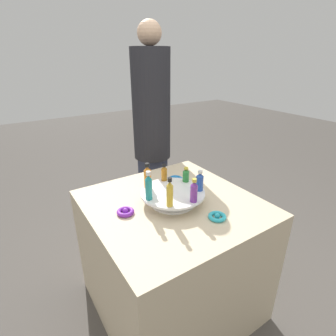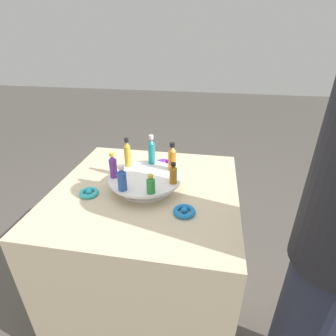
{
  "view_description": "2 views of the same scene",
  "coord_description": "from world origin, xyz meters",
  "px_view_note": "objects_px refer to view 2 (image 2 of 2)",
  "views": [
    {
      "loc": [
        -0.69,
        -1.01,
        1.48
      ],
      "look_at": [
        0.05,
        0.12,
        0.89
      ],
      "focal_mm": 28.0,
      "sensor_mm": 36.0,
      "label": 1
    },
    {
      "loc": [
        1.03,
        0.29,
        1.41
      ],
      "look_at": [
        0.05,
        0.12,
        0.89
      ],
      "focal_mm": 28.0,
      "sensor_mm": 36.0,
      "label": 2
    }
  ],
  "objects_px": {
    "bottle_amber": "(173,174)",
    "bottle_teal": "(152,151)",
    "ribbon_bow_teal": "(89,193)",
    "bottle_orange": "(172,158)",
    "bottle_blue": "(122,179)",
    "ribbon_bow_blue": "(184,211)",
    "bottle_purple": "(113,166)",
    "bottle_gold": "(127,153)",
    "display_stand": "(145,181)",
    "bottle_green": "(151,185)",
    "ribbon_bow_purple": "(163,163)"
  },
  "relations": [
    {
      "from": "bottle_teal",
      "to": "ribbon_bow_blue",
      "type": "relative_size",
      "value": 1.64
    },
    {
      "from": "bottle_amber",
      "to": "ribbon_bow_teal",
      "type": "relative_size",
      "value": 1.13
    },
    {
      "from": "bottle_gold",
      "to": "bottle_blue",
      "type": "relative_size",
      "value": 1.31
    },
    {
      "from": "display_stand",
      "to": "ribbon_bow_purple",
      "type": "relative_size",
      "value": 3.89
    },
    {
      "from": "bottle_purple",
      "to": "ribbon_bow_blue",
      "type": "bearing_deg",
      "value": 68.93
    },
    {
      "from": "ribbon_bow_teal",
      "to": "ribbon_bow_blue",
      "type": "relative_size",
      "value": 0.95
    },
    {
      "from": "bottle_teal",
      "to": "bottle_blue",
      "type": "relative_size",
      "value": 1.33
    },
    {
      "from": "display_stand",
      "to": "bottle_blue",
      "type": "bearing_deg",
      "value": -26.96
    },
    {
      "from": "bottle_orange",
      "to": "bottle_teal",
      "type": "height_order",
      "value": "bottle_teal"
    },
    {
      "from": "bottle_gold",
      "to": "ribbon_bow_blue",
      "type": "bearing_deg",
      "value": 51.18
    },
    {
      "from": "bottle_purple",
      "to": "bottle_gold",
      "type": "bearing_deg",
      "value": 165.9
    },
    {
      "from": "bottle_orange",
      "to": "bottle_purple",
      "type": "bearing_deg",
      "value": -65.53
    },
    {
      "from": "bottle_gold",
      "to": "bottle_purple",
      "type": "height_order",
      "value": "bottle_gold"
    },
    {
      "from": "bottle_blue",
      "to": "ribbon_bow_purple",
      "type": "distance_m",
      "value": 0.41
    },
    {
      "from": "bottle_green",
      "to": "bottle_purple",
      "type": "bearing_deg",
      "value": -116.96
    },
    {
      "from": "bottle_gold",
      "to": "bottle_purple",
      "type": "bearing_deg",
      "value": -14.1
    },
    {
      "from": "bottle_purple",
      "to": "ribbon_bow_teal",
      "type": "height_order",
      "value": "bottle_purple"
    },
    {
      "from": "display_stand",
      "to": "bottle_blue",
      "type": "relative_size",
      "value": 3.0
    },
    {
      "from": "ribbon_bow_teal",
      "to": "bottle_amber",
      "type": "bearing_deg",
      "value": 99.21
    },
    {
      "from": "bottle_amber",
      "to": "bottle_teal",
      "type": "distance_m",
      "value": 0.23
    },
    {
      "from": "bottle_amber",
      "to": "bottle_purple",
      "type": "xyz_separation_m",
      "value": [
        -0.01,
        -0.28,
        0.01
      ]
    },
    {
      "from": "display_stand",
      "to": "ribbon_bow_purple",
      "type": "distance_m",
      "value": 0.26
    },
    {
      "from": "display_stand",
      "to": "ribbon_bow_teal",
      "type": "bearing_deg",
      "value": -68.27
    },
    {
      "from": "bottle_blue",
      "to": "bottle_purple",
      "type": "bearing_deg",
      "value": -142.67
    },
    {
      "from": "bottle_amber",
      "to": "bottle_teal",
      "type": "bearing_deg",
      "value": -142.67
    },
    {
      "from": "bottle_blue",
      "to": "bottle_green",
      "type": "height_order",
      "value": "bottle_blue"
    },
    {
      "from": "bottle_green",
      "to": "ribbon_bow_blue",
      "type": "height_order",
      "value": "bottle_green"
    },
    {
      "from": "bottle_teal",
      "to": "bottle_green",
      "type": "height_order",
      "value": "bottle_teal"
    },
    {
      "from": "bottle_green",
      "to": "ribbon_bow_teal",
      "type": "bearing_deg",
      "value": -96.33
    },
    {
      "from": "display_stand",
      "to": "ribbon_bow_blue",
      "type": "relative_size",
      "value": 3.7
    },
    {
      "from": "bottle_orange",
      "to": "bottle_green",
      "type": "bearing_deg",
      "value": -14.1
    },
    {
      "from": "bottle_teal",
      "to": "bottle_green",
      "type": "relative_size",
      "value": 1.77
    },
    {
      "from": "bottle_teal",
      "to": "bottle_gold",
      "type": "bearing_deg",
      "value": -65.53
    },
    {
      "from": "bottle_teal",
      "to": "ribbon_bow_blue",
      "type": "height_order",
      "value": "bottle_teal"
    },
    {
      "from": "bottle_amber",
      "to": "bottle_gold",
      "type": "bearing_deg",
      "value": -116.96
    },
    {
      "from": "bottle_green",
      "to": "ribbon_bow_teal",
      "type": "distance_m",
      "value": 0.32
    },
    {
      "from": "bottle_blue",
      "to": "ribbon_bow_teal",
      "type": "distance_m",
      "value": 0.21
    },
    {
      "from": "display_stand",
      "to": "bottle_green",
      "type": "height_order",
      "value": "bottle_green"
    },
    {
      "from": "ribbon_bow_purple",
      "to": "ribbon_bow_teal",
      "type": "bearing_deg",
      "value": -38.27
    },
    {
      "from": "bottle_gold",
      "to": "ribbon_bow_purple",
      "type": "relative_size",
      "value": 1.7
    },
    {
      "from": "bottle_amber",
      "to": "bottle_green",
      "type": "bearing_deg",
      "value": -39.81
    },
    {
      "from": "ribbon_bow_teal",
      "to": "ribbon_bow_blue",
      "type": "height_order",
      "value": "ribbon_bow_blue"
    },
    {
      "from": "bottle_gold",
      "to": "bottle_blue",
      "type": "height_order",
      "value": "bottle_gold"
    },
    {
      "from": "bottle_amber",
      "to": "ribbon_bow_blue",
      "type": "xyz_separation_m",
      "value": [
        0.13,
        0.07,
        -0.1
      ]
    },
    {
      "from": "bottle_orange",
      "to": "bottle_teal",
      "type": "relative_size",
      "value": 0.93
    },
    {
      "from": "bottle_gold",
      "to": "bottle_green",
      "type": "xyz_separation_m",
      "value": [
        0.22,
        0.17,
        -0.03
      ]
    },
    {
      "from": "ribbon_bow_blue",
      "to": "bottle_purple",
      "type": "bearing_deg",
      "value": -111.07
    },
    {
      "from": "bottle_green",
      "to": "bottle_orange",
      "type": "bearing_deg",
      "value": 165.9
    },
    {
      "from": "bottle_orange",
      "to": "bottle_purple",
      "type": "distance_m",
      "value": 0.28
    },
    {
      "from": "bottle_orange",
      "to": "bottle_blue",
      "type": "distance_m",
      "value": 0.28
    }
  ]
}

